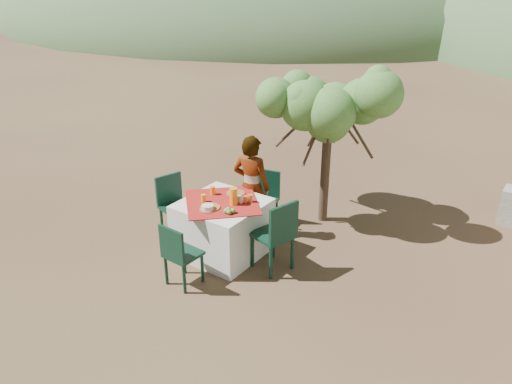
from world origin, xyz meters
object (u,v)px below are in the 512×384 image
chair_left (173,202)px  person (251,187)px  chair_right (277,233)px  chair_far (265,196)px  table (223,227)px  juice_pitcher (234,196)px  shrub_tree (335,115)px  chair_near (179,253)px

chair_left → person: size_ratio=0.59×
chair_right → chair_far: bearing=-123.2°
chair_far → table: bearing=-101.5°
chair_right → juice_pitcher: juice_pitcher is taller
person → shrub_tree: (0.69, 1.07, 0.90)m
chair_far → person: (0.02, -0.36, 0.28)m
chair_near → shrub_tree: shrub_tree is taller
table → chair_far: bearing=89.4°
table → juice_pitcher: bearing=10.3°
person → shrub_tree: bearing=-132.5°
table → chair_left: bearing=178.1°
chair_left → shrub_tree: size_ratio=0.42×
chair_left → juice_pitcher: 1.16m
table → juice_pitcher: 0.52m
table → chair_right: bearing=2.7°
table → chair_right: size_ratio=1.34×
table → chair_near: chair_near is taller
chair_left → chair_right: chair_right is taller
chair_right → shrub_tree: 2.01m
table → chair_left: size_ratio=1.47×
chair_near → person: size_ratio=0.55×
chair_left → person: 1.15m
table → chair_far: size_ratio=1.53×
table → shrub_tree: bearing=67.2°
chair_near → juice_pitcher: bearing=-94.0°
juice_pitcher → chair_far: bearing=99.6°
person → table: bearing=77.9°
chair_near → person: 1.57m
table → chair_left: chair_left is taller
chair_far → person: 0.45m
shrub_tree → juice_pitcher: shrub_tree is taller
table → chair_near: (0.06, -0.91, 0.08)m
table → chair_left: 0.93m
chair_left → shrub_tree: shrub_tree is taller
chair_near → shrub_tree: size_ratio=0.39×
juice_pitcher → chair_right: bearing=0.7°
chair_far → chair_left: (-0.93, -0.96, 0.02)m
table → chair_far: (0.01, 0.99, 0.09)m
chair_far → chair_near: bearing=-99.4°
chair_right → person: bearing=-110.4°
chair_far → juice_pitcher: juice_pitcher is taller
chair_left → chair_right: 1.75m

